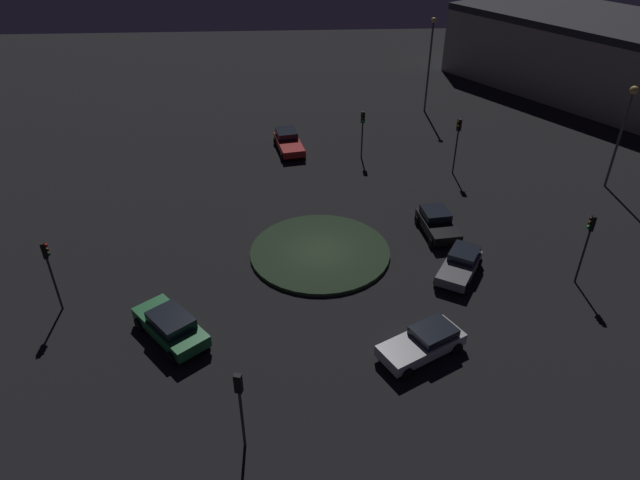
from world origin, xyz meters
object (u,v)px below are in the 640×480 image
Objects in this scene: car_green at (171,325)px; store_building at (606,57)px; streetlamp_south at (625,120)px; car_silver at (424,342)px; traffic_light_east at (363,125)px; traffic_light_west at (240,396)px; streetlamp_southeast at (430,56)px; car_black at (437,223)px; car_red at (288,142)px; car_grey at (460,265)px; traffic_light_south at (588,236)px; traffic_light_north at (49,263)px; traffic_light_southeast at (458,136)px.

car_green is 52.79m from store_building.
car_green is at bearing 116.38° from streetlamp_south.
traffic_light_east reaches higher than car_silver.
streetlamp_southeast is at bearing -6.54° from traffic_light_west.
car_black is 0.86× the size of car_red.
store_building reaches higher than car_grey.
car_silver is at bearing 133.83° from streetlamp_south.
store_building is (14.59, -26.81, 0.96)m from traffic_light_east.
traffic_light_south reaches higher than car_red.
traffic_light_south reaches higher than car_black.
traffic_light_north is 0.97× the size of traffic_light_southeast.
car_green reaches higher than car_red.
traffic_light_southeast reaches higher than car_silver.
car_black is 0.91× the size of traffic_light_southeast.
car_grey is at bearing 4.61° from traffic_light_south.
traffic_light_east is 0.51× the size of streetlamp_south.
car_green is 7.22m from traffic_light_north.
traffic_light_south is at bearing 178.96° from car_silver.
car_silver is 19.54m from traffic_light_north.
traffic_light_southeast is at bearing 177.28° from streetlamp_southeast.
car_red reaches higher than car_black.
car_green is 22.92m from traffic_light_south.
car_black reaches higher than car_grey.
car_red is (18.27, 9.85, 0.04)m from car_grey.
car_grey is 7.23m from car_silver.
traffic_light_south is (0.75, -28.88, 0.10)m from traffic_light_north.
car_green is 12.68m from car_silver.
traffic_light_north is (2.63, 6.33, 2.26)m from car_green.
streetlamp_southeast is at bearing -130.72° from car_silver.
streetlamp_south is at bearing -147.69° from streetlamp_southeast.
traffic_light_south is at bearing 43.24° from car_black.
car_red is (22.76, -6.19, -0.06)m from car_green.
traffic_light_south reaches higher than car_silver.
streetlamp_south is (14.84, -29.92, 4.47)m from car_green.
store_building is at bearing -87.25° from car_green.
traffic_light_south reaches higher than car_green.
traffic_light_north is 13.98m from traffic_light_west.
traffic_light_southeast is 11.48m from streetlamp_south.
traffic_light_south is 20.36m from traffic_light_east.
traffic_light_north is at bearing 63.77° from traffic_light_west.
streetlamp_south is 19.27m from streetlamp_southeast.
car_red is at bearing 40.75° from traffic_light_north.
streetlamp_southeast reaches higher than car_black.
store_building reaches higher than traffic_light_southeast.
traffic_light_north is at bearing -80.37° from car_black.
car_grey is 0.88× the size of car_green.
traffic_light_east is 18.91m from streetlamp_south.
car_green is 1.01× the size of car_silver.
traffic_light_north is at bearing -42.64° from car_red.
traffic_light_north reaches higher than car_green.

